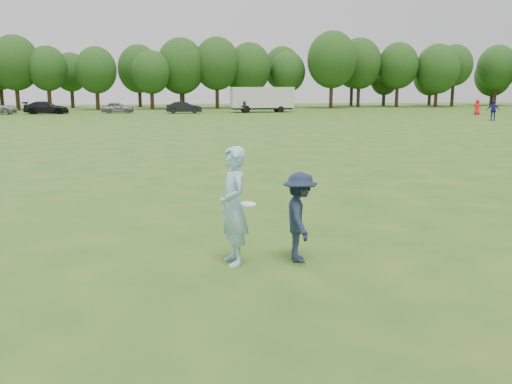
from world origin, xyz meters
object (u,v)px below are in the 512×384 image
at_px(player_far_c, 477,107).
at_px(player_far_d, 245,107).
at_px(thrower, 233,206).
at_px(car_e, 118,108).
at_px(player_far_b, 493,110).
at_px(car_f, 184,107).
at_px(cargo_trailer, 262,98).
at_px(defender, 300,217).
at_px(field_cone, 346,117).
at_px(car_d, 46,108).

relative_size(player_far_c, player_far_d, 1.18).
xyz_separation_m(thrower, car_e, (-5.17, 61.07, -0.37)).
distance_m(player_far_b, car_f, 35.17).
relative_size(player_far_c, car_f, 0.40).
bearing_deg(cargo_trailer, defender, -101.12).
bearing_deg(field_cone, defender, -111.37).
distance_m(field_cone, cargo_trailer, 16.60).
distance_m(thrower, player_far_b, 49.08).
bearing_deg(thrower, car_d, -176.43).
height_order(player_far_d, car_e, player_far_d).
distance_m(car_f, field_cone, 21.35).
distance_m(player_far_c, player_far_d, 27.46).
bearing_deg(car_f, cargo_trailer, -81.49).
height_order(player_far_d, car_d, player_far_d).
bearing_deg(cargo_trailer, car_f, -173.61).
bearing_deg(player_far_d, defender, -133.16).
xyz_separation_m(player_far_d, car_d, (-23.79, 2.81, -0.00)).
distance_m(player_far_c, field_cone, 17.77).
bearing_deg(car_f, car_e, 77.62).
xyz_separation_m(player_far_b, car_f, (-28.20, 21.01, -0.25)).
height_order(field_cone, cargo_trailer, cargo_trailer).
relative_size(car_e, field_cone, 13.36).
bearing_deg(car_d, field_cone, -111.94).
bearing_deg(player_far_c, defender, 95.74).
height_order(car_d, field_cone, car_d).
height_order(thrower, car_e, thrower).
relative_size(player_far_b, car_d, 0.38).
distance_m(defender, car_f, 59.08).
xyz_separation_m(car_d, car_f, (16.41, -1.44, -0.03)).
bearing_deg(player_far_d, thrower, -134.32).
distance_m(player_far_c, car_e, 43.21).
relative_size(thrower, player_far_c, 1.18).
height_order(player_far_c, car_d, player_far_c).
bearing_deg(player_far_b, car_f, -165.55).
bearing_deg(player_far_c, player_far_b, 105.68).
height_order(thrower, cargo_trailer, cargo_trailer).
height_order(player_far_b, car_e, player_far_b).
bearing_deg(car_e, thrower, -172.39).
height_order(thrower, field_cone, thrower).
bearing_deg(car_d, player_far_c, -99.65).
relative_size(car_d, car_f, 1.18).
bearing_deg(player_far_c, thrower, 94.78).
xyz_separation_m(player_far_b, player_far_d, (-20.82, 19.64, -0.22)).
bearing_deg(cargo_trailer, player_far_d, -137.51).
height_order(defender, car_d, defender).
distance_m(thrower, car_d, 61.90).
bearing_deg(car_e, defender, -171.29).
bearing_deg(defender, car_e, 14.13).
xyz_separation_m(thrower, car_f, (2.91, 58.97, -0.33)).
xyz_separation_m(defender, car_f, (1.72, 59.06, -0.09)).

